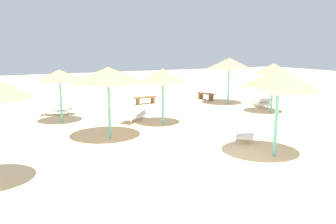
{
  "coord_description": "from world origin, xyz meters",
  "views": [
    {
      "loc": [
        -5.97,
        -8.86,
        3.72
      ],
      "look_at": [
        0.0,
        3.0,
        1.2
      ],
      "focal_mm": 37.48,
      "sensor_mm": 36.0,
      "label": 1
    }
  ],
  "objects_px": {
    "lounger_3": "(246,131)",
    "parasol_3": "(278,80)",
    "parasol_8": "(108,75)",
    "lounger_2": "(59,109)",
    "lounger_1": "(134,115)",
    "bench_1": "(206,95)",
    "parasol_2": "(59,75)",
    "parasol_4": "(229,63)",
    "parasol_1": "(163,76)",
    "bench_0": "(145,99)",
    "parasol_0": "(273,69)",
    "lounger_0": "(262,102)"
  },
  "relations": [
    {
      "from": "parasol_4",
      "to": "parasol_1",
      "type": "bearing_deg",
      "value": -150.96
    },
    {
      "from": "parasol_8",
      "to": "lounger_2",
      "type": "bearing_deg",
      "value": 99.17
    },
    {
      "from": "parasol_3",
      "to": "bench_0",
      "type": "distance_m",
      "value": 12.22
    },
    {
      "from": "lounger_1",
      "to": "lounger_3",
      "type": "relative_size",
      "value": 1.04
    },
    {
      "from": "lounger_0",
      "to": "bench_0",
      "type": "relative_size",
      "value": 1.29
    },
    {
      "from": "lounger_3",
      "to": "parasol_3",
      "type": "bearing_deg",
      "value": -105.29
    },
    {
      "from": "parasol_1",
      "to": "parasol_8",
      "type": "xyz_separation_m",
      "value": [
        -3.06,
        -1.37,
        0.24
      ]
    },
    {
      "from": "lounger_2",
      "to": "bench_0",
      "type": "relative_size",
      "value": 1.29
    },
    {
      "from": "parasol_4",
      "to": "lounger_1",
      "type": "relative_size",
      "value": 1.58
    },
    {
      "from": "parasol_0",
      "to": "parasol_4",
      "type": "xyz_separation_m",
      "value": [
        -0.32,
        3.63,
        0.16
      ]
    },
    {
      "from": "parasol_8",
      "to": "bench_1",
      "type": "distance_m",
      "value": 11.71
    },
    {
      "from": "lounger_2",
      "to": "lounger_3",
      "type": "distance_m",
      "value": 10.37
    },
    {
      "from": "lounger_2",
      "to": "bench_0",
      "type": "bearing_deg",
      "value": 12.31
    },
    {
      "from": "parasol_3",
      "to": "bench_1",
      "type": "xyz_separation_m",
      "value": [
        4.82,
        11.78,
        -2.26
      ]
    },
    {
      "from": "parasol_1",
      "to": "parasol_8",
      "type": "relative_size",
      "value": 0.89
    },
    {
      "from": "lounger_0",
      "to": "lounger_2",
      "type": "height_order",
      "value": "lounger_2"
    },
    {
      "from": "parasol_2",
      "to": "parasol_8",
      "type": "bearing_deg",
      "value": -73.6
    },
    {
      "from": "lounger_2",
      "to": "lounger_3",
      "type": "relative_size",
      "value": 1.1
    },
    {
      "from": "lounger_2",
      "to": "bench_1",
      "type": "height_order",
      "value": "lounger_2"
    },
    {
      "from": "lounger_3",
      "to": "bench_1",
      "type": "relative_size",
      "value": 1.17
    },
    {
      "from": "bench_0",
      "to": "bench_1",
      "type": "height_order",
      "value": "same"
    },
    {
      "from": "parasol_3",
      "to": "lounger_0",
      "type": "distance_m",
      "value": 10.2
    },
    {
      "from": "lounger_1",
      "to": "lounger_3",
      "type": "height_order",
      "value": "lounger_3"
    },
    {
      "from": "parasol_1",
      "to": "bench_0",
      "type": "xyz_separation_m",
      "value": [
        1.59,
        5.86,
        -1.99
      ]
    },
    {
      "from": "parasol_2",
      "to": "parasol_4",
      "type": "distance_m",
      "value": 10.74
    },
    {
      "from": "parasol_2",
      "to": "lounger_1",
      "type": "relative_size",
      "value": 1.39
    },
    {
      "from": "bench_1",
      "to": "lounger_1",
      "type": "bearing_deg",
      "value": -148.62
    },
    {
      "from": "parasol_2",
      "to": "lounger_0",
      "type": "xyz_separation_m",
      "value": [
        11.76,
        -1.09,
        -2.0
      ]
    },
    {
      "from": "parasol_0",
      "to": "lounger_1",
      "type": "xyz_separation_m",
      "value": [
        -7.71,
        1.41,
        -2.14
      ]
    },
    {
      "from": "lounger_0",
      "to": "lounger_3",
      "type": "xyz_separation_m",
      "value": [
        -5.66,
        -5.48,
        0.01
      ]
    },
    {
      "from": "lounger_1",
      "to": "lounger_3",
      "type": "bearing_deg",
      "value": -62.08
    },
    {
      "from": "lounger_0",
      "to": "bench_1",
      "type": "distance_m",
      "value": 4.32
    },
    {
      "from": "parasol_3",
      "to": "lounger_0",
      "type": "xyz_separation_m",
      "value": [
        6.27,
        7.71,
        -2.29
      ]
    },
    {
      "from": "lounger_1",
      "to": "bench_1",
      "type": "bearing_deg",
      "value": 31.38
    },
    {
      "from": "parasol_1",
      "to": "parasol_3",
      "type": "relative_size",
      "value": 0.91
    },
    {
      "from": "lounger_3",
      "to": "bench_0",
      "type": "relative_size",
      "value": 1.17
    },
    {
      "from": "parasol_4",
      "to": "lounger_0",
      "type": "xyz_separation_m",
      "value": [
        1.06,
        -2.02,
        -2.3
      ]
    },
    {
      "from": "parasol_3",
      "to": "lounger_3",
      "type": "bearing_deg",
      "value": 74.71
    },
    {
      "from": "lounger_0",
      "to": "bench_1",
      "type": "bearing_deg",
      "value": 109.65
    },
    {
      "from": "parasol_3",
      "to": "lounger_1",
      "type": "distance_m",
      "value": 8.15
    },
    {
      "from": "lounger_1",
      "to": "bench_1",
      "type": "relative_size",
      "value": 1.21
    },
    {
      "from": "parasol_3",
      "to": "lounger_1",
      "type": "bearing_deg",
      "value": 106.22
    },
    {
      "from": "parasol_1",
      "to": "lounger_2",
      "type": "distance_m",
      "value": 6.46
    },
    {
      "from": "parasol_2",
      "to": "lounger_0",
      "type": "relative_size",
      "value": 1.3
    },
    {
      "from": "lounger_1",
      "to": "parasol_2",
      "type": "bearing_deg",
      "value": 158.56
    },
    {
      "from": "parasol_1",
      "to": "parasol_4",
      "type": "xyz_separation_m",
      "value": [
        6.45,
        3.58,
        0.28
      ]
    },
    {
      "from": "parasol_1",
      "to": "lounger_0",
      "type": "relative_size",
      "value": 1.34
    },
    {
      "from": "parasol_2",
      "to": "lounger_3",
      "type": "relative_size",
      "value": 1.44
    },
    {
      "from": "parasol_0",
      "to": "parasol_4",
      "type": "bearing_deg",
      "value": 95.08
    },
    {
      "from": "parasol_3",
      "to": "bench_1",
      "type": "height_order",
      "value": "parasol_3"
    }
  ]
}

